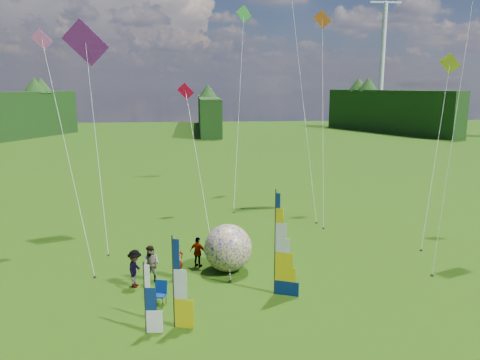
{
  "coord_description": "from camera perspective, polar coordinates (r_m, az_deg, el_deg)",
  "views": [
    {
      "loc": [
        -3.02,
        -16.93,
        9.79
      ],
      "look_at": [
        -1.0,
        4.0,
        5.5
      ],
      "focal_mm": 35.0,
      "sensor_mm": 36.0,
      "label": 1
    }
  ],
  "objects": [
    {
      "name": "ground",
      "position": [
        19.79,
        4.21,
        -18.15
      ],
      "size": [
        220.0,
        220.0,
        0.0
      ],
      "primitive_type": "plane",
      "color": "#3A630D",
      "rests_on": "ground"
    },
    {
      "name": "treeline_ring",
      "position": [
        18.15,
        4.4,
        -7.11
      ],
      "size": [
        210.0,
        210.0,
        8.0
      ],
      "primitive_type": null,
      "color": "#173E11",
      "rests_on": "ground"
    },
    {
      "name": "turbine_right",
      "position": [
        128.37,
        16.93,
        13.37
      ],
      "size": [
        8.0,
        1.2,
        30.0
      ],
      "primitive_type": null,
      "color": "silver",
      "rests_on": "ground"
    },
    {
      "name": "feather_banner_main",
      "position": [
        22.08,
        4.29,
        -7.85
      ],
      "size": [
        1.27,
        0.6,
        4.95
      ],
      "primitive_type": null,
      "rotation": [
        0.0,
        0.0,
        -0.39
      ],
      "color": "navy",
      "rests_on": "ground"
    },
    {
      "name": "side_banner_left",
      "position": [
        19.51,
        -8.13,
        -12.41
      ],
      "size": [
        1.04,
        0.4,
        3.82
      ],
      "primitive_type": null,
      "rotation": [
        0.0,
        0.0,
        -0.29
      ],
      "color": "yellow",
      "rests_on": "ground"
    },
    {
      "name": "side_banner_far",
      "position": [
        19.48,
        -11.53,
        -14.05
      ],
      "size": [
        0.88,
        0.18,
        2.91
      ],
      "primitive_type": null,
      "rotation": [
        0.0,
        0.0,
        -0.1
      ],
      "color": "white",
      "rests_on": "ground"
    },
    {
      "name": "bol_inflatable",
      "position": [
        25.15,
        -1.46,
        -8.27
      ],
      "size": [
        2.91,
        2.91,
        2.54
      ],
      "primitive_type": "sphere",
      "rotation": [
        0.0,
        0.0,
        0.16
      ],
      "color": "#220E98",
      "rests_on": "ground"
    },
    {
      "name": "spectator_a",
      "position": [
        24.58,
        -7.62,
        -9.74
      ],
      "size": [
        0.8,
        0.74,
        1.83
      ],
      "primitive_type": "imported",
      "rotation": [
        0.0,
        0.0,
        0.59
      ],
      "color": "#66594C",
      "rests_on": "ground"
    },
    {
      "name": "spectator_b",
      "position": [
        24.27,
        -10.77,
        -10.05
      ],
      "size": [
        1.03,
        0.8,
        1.9
      ],
      "primitive_type": "imported",
      "rotation": [
        0.0,
        0.0,
        -0.43
      ],
      "color": "#66594C",
      "rests_on": "ground"
    },
    {
      "name": "spectator_c",
      "position": [
        23.9,
        -12.68,
        -10.49
      ],
      "size": [
        0.62,
        1.27,
        1.88
      ],
      "primitive_type": "imported",
      "rotation": [
        0.0,
        0.0,
        1.43
      ],
      "color": "#66594C",
      "rests_on": "ground"
    },
    {
      "name": "spectator_d",
      "position": [
        25.87,
        -5.15,
        -8.76
      ],
      "size": [
        1.05,
        0.86,
        1.69
      ],
      "primitive_type": "imported",
      "rotation": [
        0.0,
        0.0,
        2.59
      ],
      "color": "#66594C",
      "rests_on": "ground"
    },
    {
      "name": "camp_chair",
      "position": [
        22.03,
        -9.81,
        -13.48
      ],
      "size": [
        0.77,
        0.77,
        1.08
      ],
      "primitive_type": null,
      "rotation": [
        0.0,
        0.0,
        -0.28
      ],
      "color": "navy",
      "rests_on": "ground"
    },
    {
      "name": "kite_whale",
      "position": [
        37.69,
        7.66,
        11.06
      ],
      "size": [
        7.89,
        12.88,
        19.09
      ],
      "primitive_type": null,
      "rotation": [
        0.0,
        0.0,
        -0.42
      ],
      "color": "black",
      "rests_on": "ground"
    },
    {
      "name": "kite_rainbow_delta",
      "position": [
        30.77,
        -17.27,
        6.91
      ],
      "size": [
        7.99,
        12.78,
        15.17
      ],
      "primitive_type": null,
      "rotation": [
        0.0,
        0.0,
        -0.06
      ],
      "color": "#DF1541",
      "rests_on": "ground"
    },
    {
      "name": "kite_parafoil",
      "position": [
        28.43,
        25.08,
        9.77
      ],
      "size": [
        10.06,
        11.03,
        18.89
      ],
      "primitive_type": null,
      "rotation": [
        0.0,
        0.0,
        0.22
      ],
      "color": "red",
      "rests_on": "ground"
    },
    {
      "name": "small_kite_red",
      "position": [
        32.86,
        -5.26,
        3.44
      ],
      "size": [
        4.12,
        11.21,
        10.38
      ],
      "primitive_type": null,
      "rotation": [
        0.0,
        0.0,
        0.04
      ],
      "color": "red",
      "rests_on": "ground"
    },
    {
      "name": "small_kite_orange",
      "position": [
        35.45,
        10.1,
        8.51
      ],
      "size": [
        4.77,
        10.2,
        16.06
      ],
      "primitive_type": null,
      "rotation": [
        0.0,
        0.0,
        -0.1
      ],
      "color": "#FF6224",
      "rests_on": "ground"
    },
    {
      "name": "small_kite_yellow",
      "position": [
        32.36,
        22.9,
        4.23
      ],
      "size": [
        7.78,
        9.05,
        12.37
      ],
      "primitive_type": null,
      "rotation": [
        0.0,
        0.0,
        -0.22
      ],
      "color": "yellow",
      "rests_on": "ground"
    },
    {
      "name": "small_kite_pink",
      "position": [
        27.8,
        -20.47,
        4.49
      ],
      "size": [
        6.74,
        9.42,
        13.46
      ],
      "primitive_type": null,
      "rotation": [
        0.0,
        0.0,
        0.12
      ],
      "color": "#DE57B3",
      "rests_on": "ground"
    },
    {
      "name": "small_kite_green",
      "position": [
        40.34,
        -0.09,
        10.07
      ],
      "size": [
        8.24,
        13.64,
        17.53
      ],
      "primitive_type": null,
      "rotation": [
        0.0,
        0.0,
        0.32
      ],
      "color": "green",
      "rests_on": "ground"
    }
  ]
}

